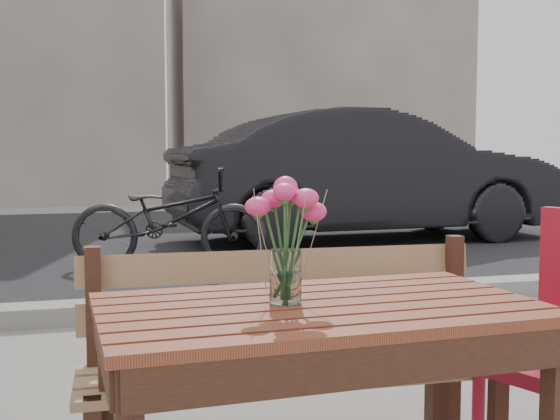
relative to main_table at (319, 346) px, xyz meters
name	(u,v)px	position (x,y,z in m)	size (l,w,h in m)	color
street	(153,262)	(0.05, 4.88, -0.53)	(30.00, 8.12, 0.12)	black
backdrop_buildings	(116,34)	(0.22, 14.21, 3.04)	(15.50, 4.00, 8.00)	slate
main_table	(319,346)	(0.00, 0.00, 0.00)	(1.12, 0.68, 0.68)	maroon
main_bench	(290,338)	(0.04, 0.38, -0.08)	(1.30, 0.43, 0.80)	#A48155
main_vase	(285,225)	(-0.08, 0.02, 0.31)	(0.17, 0.17, 0.32)	white
parked_car	(366,176)	(2.69, 6.10, 0.20)	(1.61, 4.62, 1.52)	black
bicycle	(169,218)	(0.18, 4.64, -0.11)	(0.61, 1.75, 0.92)	black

